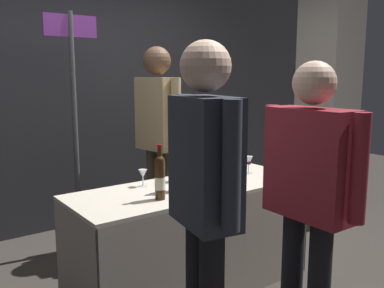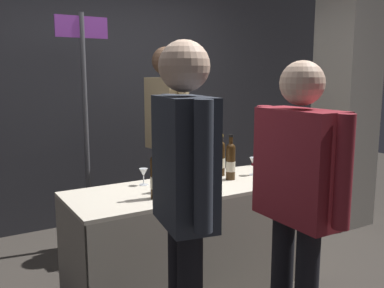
{
  "view_description": "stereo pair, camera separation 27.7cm",
  "coord_description": "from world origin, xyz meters",
  "px_view_note": "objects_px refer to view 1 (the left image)",
  "views": [
    {
      "loc": [
        -1.72,
        -2.31,
        1.55
      ],
      "look_at": [
        0.0,
        0.0,
        1.07
      ],
      "focal_mm": 39.19,
      "sensor_mm": 36.0,
      "label": 1
    },
    {
      "loc": [
        -1.49,
        -2.47,
        1.55
      ],
      "look_at": [
        0.0,
        0.0,
        1.07
      ],
      "focal_mm": 39.19,
      "sensor_mm": 36.0,
      "label": 2
    }
  ],
  "objects_px": {
    "concrete_pillar": "(328,86)",
    "taster_foreground_right": "(310,185)",
    "tasting_table": "(192,218)",
    "wine_glass_near_vendor": "(143,174)",
    "display_bottle_0": "(228,160)",
    "featured_wine_bottle": "(217,157)",
    "booth_signpost": "(74,110)",
    "wine_glass_mid": "(249,161)",
    "vendor_presenter": "(158,128)"
  },
  "relations": [
    {
      "from": "concrete_pillar",
      "to": "display_bottle_0",
      "type": "distance_m",
      "value": 1.84
    },
    {
      "from": "featured_wine_bottle",
      "to": "wine_glass_mid",
      "type": "height_order",
      "value": "featured_wine_bottle"
    },
    {
      "from": "wine_glass_near_vendor",
      "to": "wine_glass_mid",
      "type": "xyz_separation_m",
      "value": [
        0.87,
        -0.17,
        0.01
      ]
    },
    {
      "from": "tasting_table",
      "to": "featured_wine_bottle",
      "type": "relative_size",
      "value": 5.39
    },
    {
      "from": "wine_glass_mid",
      "to": "vendor_presenter",
      "type": "xyz_separation_m",
      "value": [
        -0.36,
        0.78,
        0.21
      ]
    },
    {
      "from": "featured_wine_bottle",
      "to": "taster_foreground_right",
      "type": "distance_m",
      "value": 1.17
    },
    {
      "from": "tasting_table",
      "to": "wine_glass_mid",
      "type": "relative_size",
      "value": 12.55
    },
    {
      "from": "wine_glass_near_vendor",
      "to": "vendor_presenter",
      "type": "xyz_separation_m",
      "value": [
        0.51,
        0.61,
        0.22
      ]
    },
    {
      "from": "vendor_presenter",
      "to": "display_bottle_0",
      "type": "bearing_deg",
      "value": -0.36
    },
    {
      "from": "concrete_pillar",
      "to": "wine_glass_near_vendor",
      "type": "distance_m",
      "value": 2.43
    },
    {
      "from": "wine_glass_mid",
      "to": "display_bottle_0",
      "type": "bearing_deg",
      "value": -174.51
    },
    {
      "from": "tasting_table",
      "to": "display_bottle_0",
      "type": "distance_m",
      "value": 0.52
    },
    {
      "from": "wine_glass_near_vendor",
      "to": "tasting_table",
      "type": "bearing_deg",
      "value": -34.59
    },
    {
      "from": "wine_glass_near_vendor",
      "to": "display_bottle_0",
      "type": "bearing_deg",
      "value": -16.8
    },
    {
      "from": "concrete_pillar",
      "to": "featured_wine_bottle",
      "type": "xyz_separation_m",
      "value": [
        -1.71,
        -0.24,
        -0.52
      ]
    },
    {
      "from": "concrete_pillar",
      "to": "booth_signpost",
      "type": "xyz_separation_m",
      "value": [
        -2.47,
        0.74,
        -0.18
      ]
    },
    {
      "from": "wine_glass_mid",
      "to": "vendor_presenter",
      "type": "relative_size",
      "value": 0.08
    },
    {
      "from": "booth_signpost",
      "to": "wine_glass_near_vendor",
      "type": "bearing_deg",
      "value": -82.59
    },
    {
      "from": "tasting_table",
      "to": "booth_signpost",
      "type": "height_order",
      "value": "booth_signpost"
    },
    {
      "from": "booth_signpost",
      "to": "concrete_pillar",
      "type": "bearing_deg",
      "value": -16.76
    },
    {
      "from": "concrete_pillar",
      "to": "wine_glass_mid",
      "type": "xyz_separation_m",
      "value": [
        -1.48,
        -0.35,
        -0.57
      ]
    },
    {
      "from": "concrete_pillar",
      "to": "taster_foreground_right",
      "type": "distance_m",
      "value": 2.48
    },
    {
      "from": "featured_wine_bottle",
      "to": "taster_foreground_right",
      "type": "bearing_deg",
      "value": -105.43
    },
    {
      "from": "wine_glass_near_vendor",
      "to": "vendor_presenter",
      "type": "bearing_deg",
      "value": 50.31
    },
    {
      "from": "concrete_pillar",
      "to": "taster_foreground_right",
      "type": "height_order",
      "value": "concrete_pillar"
    },
    {
      "from": "display_bottle_0",
      "to": "booth_signpost",
      "type": "height_order",
      "value": "booth_signpost"
    },
    {
      "from": "tasting_table",
      "to": "wine_glass_near_vendor",
      "type": "height_order",
      "value": "wine_glass_near_vendor"
    },
    {
      "from": "featured_wine_bottle",
      "to": "display_bottle_0",
      "type": "bearing_deg",
      "value": -94.42
    },
    {
      "from": "featured_wine_bottle",
      "to": "wine_glass_near_vendor",
      "type": "distance_m",
      "value": 0.64
    },
    {
      "from": "concrete_pillar",
      "to": "booth_signpost",
      "type": "bearing_deg",
      "value": 163.24
    },
    {
      "from": "wine_glass_mid",
      "to": "taster_foreground_right",
      "type": "relative_size",
      "value": 0.09
    },
    {
      "from": "vendor_presenter",
      "to": "taster_foreground_right",
      "type": "xyz_separation_m",
      "value": [
        -0.18,
        -1.79,
        -0.1
      ]
    },
    {
      "from": "concrete_pillar",
      "to": "featured_wine_bottle",
      "type": "relative_size",
      "value": 8.82
    },
    {
      "from": "featured_wine_bottle",
      "to": "wine_glass_near_vendor",
      "type": "bearing_deg",
      "value": 175.78
    },
    {
      "from": "featured_wine_bottle",
      "to": "booth_signpost",
      "type": "distance_m",
      "value": 1.29
    },
    {
      "from": "display_bottle_0",
      "to": "wine_glass_near_vendor",
      "type": "height_order",
      "value": "display_bottle_0"
    },
    {
      "from": "taster_foreground_right",
      "to": "display_bottle_0",
      "type": "bearing_deg",
      "value": -15.7
    },
    {
      "from": "display_bottle_0",
      "to": "tasting_table",
      "type": "bearing_deg",
      "value": -178.76
    },
    {
      "from": "vendor_presenter",
      "to": "booth_signpost",
      "type": "height_order",
      "value": "booth_signpost"
    },
    {
      "from": "tasting_table",
      "to": "display_bottle_0",
      "type": "xyz_separation_m",
      "value": [
        0.34,
        0.01,
        0.39
      ]
    },
    {
      "from": "concrete_pillar",
      "to": "tasting_table",
      "type": "height_order",
      "value": "concrete_pillar"
    },
    {
      "from": "display_bottle_0",
      "to": "wine_glass_mid",
      "type": "xyz_separation_m",
      "value": [
        0.24,
        0.02,
        -0.05
      ]
    },
    {
      "from": "wine_glass_near_vendor",
      "to": "wine_glass_mid",
      "type": "distance_m",
      "value": 0.88
    },
    {
      "from": "vendor_presenter",
      "to": "booth_signpost",
      "type": "distance_m",
      "value": 0.73
    },
    {
      "from": "display_bottle_0",
      "to": "vendor_presenter",
      "type": "distance_m",
      "value": 0.83
    },
    {
      "from": "display_bottle_0",
      "to": "wine_glass_near_vendor",
      "type": "bearing_deg",
      "value": 163.2
    },
    {
      "from": "featured_wine_bottle",
      "to": "wine_glass_mid",
      "type": "bearing_deg",
      "value": -27.45
    },
    {
      "from": "featured_wine_bottle",
      "to": "wine_glass_mid",
      "type": "xyz_separation_m",
      "value": [
        0.23,
        -0.12,
        -0.04
      ]
    },
    {
      "from": "taster_foreground_right",
      "to": "booth_signpost",
      "type": "bearing_deg",
      "value": 13.27
    },
    {
      "from": "featured_wine_bottle",
      "to": "display_bottle_0",
      "type": "height_order",
      "value": "display_bottle_0"
    }
  ]
}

